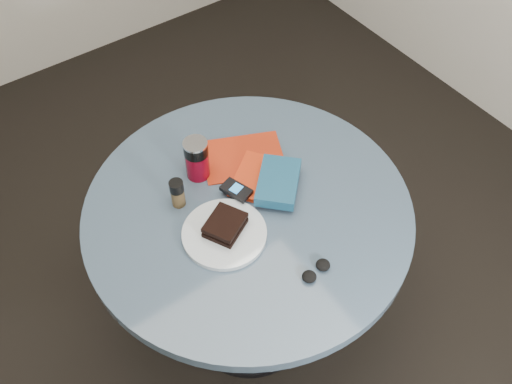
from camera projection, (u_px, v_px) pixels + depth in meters
ground at (250, 320)px, 2.30m from camera, size 4.00×4.00×0.00m
table at (248, 238)px, 1.85m from camera, size 1.00×1.00×0.75m
plate at (224, 234)px, 1.65m from camera, size 0.29×0.29×0.02m
sandwich at (225, 225)px, 1.64m from camera, size 0.14×0.14×0.04m
soda_can at (197, 159)px, 1.75m from camera, size 0.09×0.09×0.14m
pepper_grinder at (177, 193)px, 1.69m from camera, size 0.05×0.05×0.10m
magazine at (243, 157)px, 1.85m from camera, size 0.31×0.28×0.00m
red_book at (256, 177)px, 1.78m from camera, size 0.23×0.21×0.02m
novel at (278, 182)px, 1.73m from camera, size 0.21×0.21×0.04m
mp3_player at (236, 190)px, 1.73m from camera, size 0.08×0.10×0.02m
headphones at (316, 271)px, 1.57m from camera, size 0.10×0.05×0.02m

